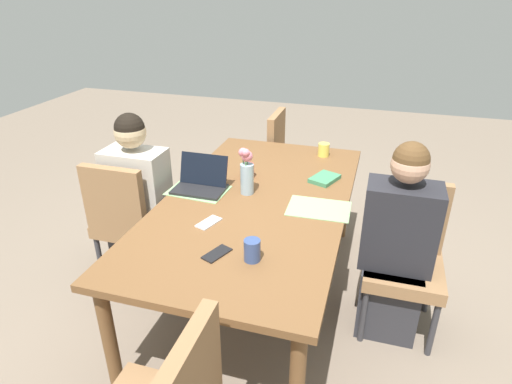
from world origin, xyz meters
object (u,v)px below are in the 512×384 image
Objects in this scene: chair_far_left_mid at (405,251)px; person_far_left_mid at (395,252)px; chair_near_left_near at (127,216)px; book_red_cover at (325,179)px; coffee_mug_near_left at (248,171)px; coffee_mug_centre_left at (252,250)px; dining_table at (256,209)px; phone_black at (217,254)px; chair_head_left_right_near at (288,158)px; phone_silver at (209,223)px; flower_vase at (247,170)px; laptop_near_left_near at (201,183)px; coffee_mug_near_right at (324,150)px; person_near_left_near at (140,209)px.

chair_far_left_mid is 0.10m from person_far_left_mid.
book_red_cover is at bearing 109.60° from chair_near_left_near.
coffee_mug_centre_left reaches higher than coffee_mug_near_left.
coffee_mug_centre_left is 0.55× the size of book_red_cover.
person_far_left_mid is at bearing 88.54° from dining_table.
chair_far_left_mid is 6.00× the size of phone_black.
chair_head_left_right_near is 6.00× the size of phone_silver.
phone_silver is (1.64, -0.08, 0.24)m from chair_head_left_right_near.
phone_silver is at bearing 51.95° from phone_black.
coffee_mug_near_left is at bearing 17.22° from phone_silver.
chair_near_left_near is at bearing -86.68° from dining_table.
person_far_left_mid reaches higher than flower_vase.
laptop_near_left_near reaches higher than chair_far_left_mid.
chair_far_left_mid is 0.69m from book_red_cover.
book_red_cover is (-1.00, 0.19, -0.04)m from coffee_mug_centre_left.
flower_vase reaches higher than coffee_mug_near_right.
laptop_near_left_near is at bearing 51.34° from phone_black.
book_red_cover is 1.33× the size of phone_black.
person_near_left_near is at bearing -30.53° from chair_head_left_right_near.
person_near_left_near reaches higher than laptop_near_left_near.
flower_vase is 0.94× the size of laptop_near_left_near.
person_near_left_near is 3.73× the size of laptop_near_left_near.
coffee_mug_near_right is at bearing -148.18° from book_red_cover.
chair_far_left_mid is 1.16m from phone_silver.
person_near_left_near reaches higher than coffee_mug_near_right.
chair_head_left_right_near is at bearing -179.82° from flower_vase.
laptop_near_left_near is at bearing -140.10° from coffee_mug_centre_left.
coffee_mug_near_right reaches higher than coffee_mug_near_left.
chair_far_left_mid is 1.06m from flower_vase.
chair_far_left_mid is 6.00× the size of phone_silver.
flower_vase is at bearing 0.18° from chair_head_left_right_near.
book_red_cover is (-0.39, 0.36, 0.08)m from dining_table.
book_red_cover is at bearing -130.55° from person_far_left_mid.
phone_silver is at bearing -69.46° from chair_far_left_mid.
flower_vase is at bearing -130.80° from dining_table.
coffee_mug_near_left is at bearing -57.50° from book_red_cover.
person_near_left_near is 0.78m from coffee_mug_near_left.
chair_head_left_right_near is 2.81× the size of laptop_near_left_near.
person_near_left_near is 1.33× the size of chair_far_left_mid.
chair_head_left_right_near reaches higher than coffee_mug_near_right.
phone_silver is at bearing -13.29° from book_red_cover.
chair_near_left_near is 9.16× the size of coffee_mug_near_right.
chair_head_left_right_near is at bearing 24.40° from phone_black.
chair_head_left_right_near is 6.00× the size of phone_black.
chair_head_left_right_near is at bearing -176.30° from dining_table.
coffee_mug_near_left reaches higher than phone_black.
dining_table is at bearing -165.00° from coffee_mug_centre_left.
coffee_mug_near_right is 1.48m from phone_black.
chair_near_left_near is 1.07m from phone_black.
flower_vase is at bearing -90.90° from chair_far_left_mid.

